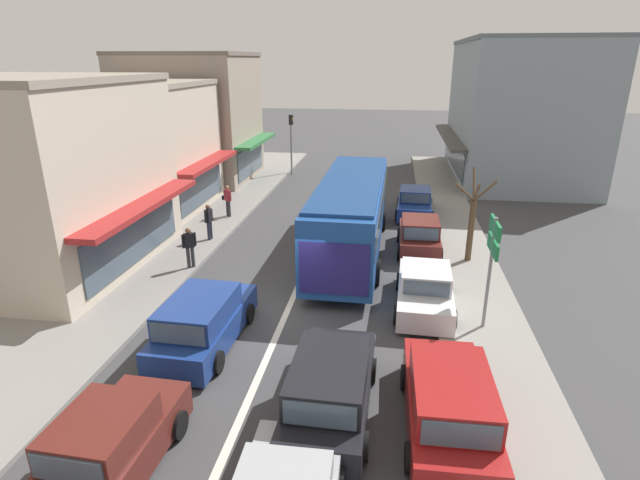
{
  "coord_description": "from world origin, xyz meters",
  "views": [
    {
      "loc": [
        3.19,
        -14.48,
        7.82
      ],
      "look_at": [
        0.55,
        3.53,
        1.2
      ],
      "focal_mm": 28.0,
      "sensor_mm": 36.0,
      "label": 1
    }
  ],
  "objects_px": {
    "wagon_adjacent_lane_trail": "(331,388)",
    "hatchback_queue_far_back": "(111,445)",
    "city_bus": "(351,211)",
    "pedestrian_browsing_midblock": "(209,220)",
    "parked_hatchback_kerb_third": "(419,236)",
    "pedestrian_with_handbag_near": "(228,199)",
    "wagon_behind_bus_near": "(203,322)",
    "parked_sedan_kerb_second": "(425,290)",
    "parked_sedan_kerb_rear": "(415,203)",
    "street_tree_right": "(472,222)",
    "parked_wagon_kerb_front": "(449,403)",
    "pedestrian_far_walker": "(189,245)",
    "traffic_light_downstreet": "(291,134)",
    "directional_road_sign": "(493,247)"
  },
  "relations": [
    {
      "from": "traffic_light_downstreet",
      "to": "directional_road_sign",
      "type": "height_order",
      "value": "traffic_light_downstreet"
    },
    {
      "from": "parked_sedan_kerb_rear",
      "to": "city_bus",
      "type": "bearing_deg",
      "value": -115.49
    },
    {
      "from": "hatchback_queue_far_back",
      "to": "parked_hatchback_kerb_third",
      "type": "distance_m",
      "value": 14.78
    },
    {
      "from": "parked_sedan_kerb_rear",
      "to": "street_tree_right",
      "type": "xyz_separation_m",
      "value": [
        1.96,
        -6.38,
        1.06
      ]
    },
    {
      "from": "city_bus",
      "to": "parked_sedan_kerb_rear",
      "type": "height_order",
      "value": "city_bus"
    },
    {
      "from": "wagon_adjacent_lane_trail",
      "to": "traffic_light_downstreet",
      "type": "distance_m",
      "value": 25.98
    },
    {
      "from": "parked_sedan_kerb_second",
      "to": "wagon_adjacent_lane_trail",
      "type": "bearing_deg",
      "value": -112.83
    },
    {
      "from": "parked_wagon_kerb_front",
      "to": "pedestrian_far_walker",
      "type": "distance_m",
      "value": 11.95
    },
    {
      "from": "wagon_adjacent_lane_trail",
      "to": "hatchback_queue_far_back",
      "type": "relative_size",
      "value": 1.2
    },
    {
      "from": "parked_sedan_kerb_second",
      "to": "pedestrian_browsing_midblock",
      "type": "xyz_separation_m",
      "value": [
        -9.26,
        5.06,
        0.4
      ]
    },
    {
      "from": "parked_wagon_kerb_front",
      "to": "parked_sedan_kerb_rear",
      "type": "height_order",
      "value": "parked_wagon_kerb_front"
    },
    {
      "from": "wagon_behind_bus_near",
      "to": "street_tree_right",
      "type": "height_order",
      "value": "street_tree_right"
    },
    {
      "from": "city_bus",
      "to": "pedestrian_browsing_midblock",
      "type": "xyz_separation_m",
      "value": [
        -6.39,
        0.45,
        -0.81
      ]
    },
    {
      "from": "directional_road_sign",
      "to": "pedestrian_far_walker",
      "type": "xyz_separation_m",
      "value": [
        -10.59,
        3.05,
        -1.64
      ]
    },
    {
      "from": "city_bus",
      "to": "parked_sedan_kerb_second",
      "type": "bearing_deg",
      "value": -58.17
    },
    {
      "from": "wagon_adjacent_lane_trail",
      "to": "pedestrian_far_walker",
      "type": "xyz_separation_m",
      "value": [
        -6.45,
        7.59,
        0.32
      ]
    },
    {
      "from": "city_bus",
      "to": "pedestrian_browsing_midblock",
      "type": "bearing_deg",
      "value": 176.01
    },
    {
      "from": "pedestrian_far_walker",
      "to": "pedestrian_browsing_midblock",
      "type": "bearing_deg",
      "value": 97.02
    },
    {
      "from": "city_bus",
      "to": "hatchback_queue_far_back",
      "type": "height_order",
      "value": "city_bus"
    },
    {
      "from": "street_tree_right",
      "to": "pedestrian_with_handbag_near",
      "type": "relative_size",
      "value": 2.32
    },
    {
      "from": "city_bus",
      "to": "pedestrian_with_handbag_near",
      "type": "xyz_separation_m",
      "value": [
        -6.68,
        3.97,
        -0.81
      ]
    },
    {
      "from": "wagon_behind_bus_near",
      "to": "pedestrian_browsing_midblock",
      "type": "distance_m",
      "value": 8.78
    },
    {
      "from": "hatchback_queue_far_back",
      "to": "directional_road_sign",
      "type": "bearing_deg",
      "value": 40.13
    },
    {
      "from": "pedestrian_browsing_midblock",
      "to": "pedestrian_with_handbag_near",
      "type": "bearing_deg",
      "value": 94.75
    },
    {
      "from": "wagon_adjacent_lane_trail",
      "to": "parked_sedan_kerb_second",
      "type": "distance_m",
      "value": 6.21
    },
    {
      "from": "wagon_behind_bus_near",
      "to": "pedestrian_with_handbag_near",
      "type": "relative_size",
      "value": 2.79
    },
    {
      "from": "street_tree_right",
      "to": "wagon_behind_bus_near",
      "type": "bearing_deg",
      "value": -138.14
    },
    {
      "from": "traffic_light_downstreet",
      "to": "parked_sedan_kerb_second",
      "type": "bearing_deg",
      "value": -66.67
    },
    {
      "from": "city_bus",
      "to": "wagon_adjacent_lane_trail",
      "type": "height_order",
      "value": "city_bus"
    },
    {
      "from": "city_bus",
      "to": "wagon_behind_bus_near",
      "type": "xyz_separation_m",
      "value": [
        -3.54,
        -7.85,
        -1.14
      ]
    },
    {
      "from": "directional_road_sign",
      "to": "city_bus",
      "type": "bearing_deg",
      "value": 128.34
    },
    {
      "from": "wagon_adjacent_lane_trail",
      "to": "parked_sedan_kerb_rear",
      "type": "height_order",
      "value": "wagon_adjacent_lane_trail"
    },
    {
      "from": "wagon_behind_bus_near",
      "to": "pedestrian_far_walker",
      "type": "relative_size",
      "value": 2.79
    },
    {
      "from": "city_bus",
      "to": "street_tree_right",
      "type": "height_order",
      "value": "street_tree_right"
    },
    {
      "from": "hatchback_queue_far_back",
      "to": "parked_sedan_kerb_second",
      "type": "distance_m",
      "value": 10.35
    },
    {
      "from": "traffic_light_downstreet",
      "to": "street_tree_right",
      "type": "height_order",
      "value": "traffic_light_downstreet"
    },
    {
      "from": "parked_sedan_kerb_rear",
      "to": "pedestrian_browsing_midblock",
      "type": "relative_size",
      "value": 2.62
    },
    {
      "from": "parked_hatchback_kerb_third",
      "to": "pedestrian_with_handbag_near",
      "type": "distance_m",
      "value": 10.17
    },
    {
      "from": "city_bus",
      "to": "parked_wagon_kerb_front",
      "type": "height_order",
      "value": "city_bus"
    },
    {
      "from": "directional_road_sign",
      "to": "street_tree_right",
      "type": "height_order",
      "value": "street_tree_right"
    },
    {
      "from": "hatchback_queue_far_back",
      "to": "traffic_light_downstreet",
      "type": "bearing_deg",
      "value": 94.02
    },
    {
      "from": "city_bus",
      "to": "parked_sedan_kerb_second",
      "type": "xyz_separation_m",
      "value": [
        2.87,
        -4.62,
        -1.22
      ]
    },
    {
      "from": "parked_sedan_kerb_second",
      "to": "pedestrian_with_handbag_near",
      "type": "xyz_separation_m",
      "value": [
        -9.55,
        8.58,
        0.4
      ]
    },
    {
      "from": "hatchback_queue_far_back",
      "to": "street_tree_right",
      "type": "distance_m",
      "value": 14.99
    },
    {
      "from": "wagon_adjacent_lane_trail",
      "to": "pedestrian_with_handbag_near",
      "type": "distance_m",
      "value": 16.0
    },
    {
      "from": "hatchback_queue_far_back",
      "to": "parked_sedan_kerb_rear",
      "type": "relative_size",
      "value": 0.88
    },
    {
      "from": "parked_hatchback_kerb_third",
      "to": "pedestrian_browsing_midblock",
      "type": "distance_m",
      "value": 9.29
    },
    {
      "from": "wagon_adjacent_lane_trail",
      "to": "parked_hatchback_kerb_third",
      "type": "bearing_deg",
      "value": 77.41
    },
    {
      "from": "city_bus",
      "to": "wagon_adjacent_lane_trail",
      "type": "xyz_separation_m",
      "value": [
        0.46,
        -10.34,
        -1.14
      ]
    },
    {
      "from": "parked_wagon_kerb_front",
      "to": "street_tree_right",
      "type": "distance_m",
      "value": 10.36
    }
  ]
}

